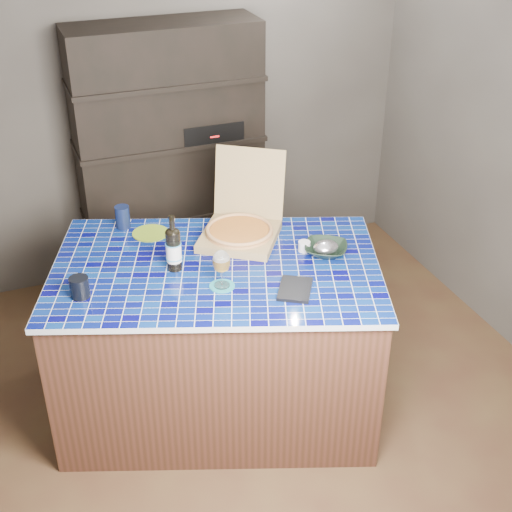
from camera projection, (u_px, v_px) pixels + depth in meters
name	position (u px, v px, depth m)	size (l,w,h in m)	color
room	(250.00, 211.00, 3.34)	(3.50, 3.50, 3.50)	brown
shelving_unit	(171.00, 160.00, 4.75)	(1.20, 0.41, 1.80)	black
kitchen_island	(218.00, 338.00, 3.81)	(1.90, 1.53, 0.90)	#4D291E
pizza_box	(241.00, 228.00, 3.80)	(0.58, 0.61, 0.42)	#9F8652
mead_bottle	(174.00, 249.00, 3.49)	(0.08, 0.08, 0.30)	black
teal_trivet	(222.00, 286.00, 3.41)	(0.12, 0.12, 0.01)	teal
wine_glass	(221.00, 262.00, 3.34)	(0.09, 0.09, 0.19)	white
tumbler	(79.00, 287.00, 3.31)	(0.09, 0.09, 0.10)	black
dvd_case	(295.00, 289.00, 3.38)	(0.15, 0.21, 0.02)	black
bowl	(326.00, 249.00, 3.67)	(0.22, 0.22, 0.05)	black
foil_contents	(326.00, 247.00, 3.66)	(0.13, 0.11, 0.06)	silver
white_jar	(304.00, 246.00, 3.69)	(0.06, 0.06, 0.05)	silver
navy_cup	(123.00, 217.00, 3.90)	(0.08, 0.08, 0.13)	#0E1633
green_trivet	(150.00, 233.00, 3.87)	(0.20, 0.20, 0.01)	olive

